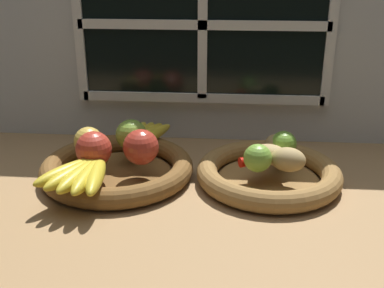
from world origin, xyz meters
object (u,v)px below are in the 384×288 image
object	(u,v)px
banana_bunch_back	(143,135)
potato_large	(270,154)
apple_red_right	(141,147)
potato_small	(288,160)
fruit_bowl_left	(117,168)
lime_far	(284,144)
fruit_bowl_right	(268,174)
chili_pepper	(267,159)
apple_green_back	(131,135)
banana_bunch_front	(82,174)
potato_back	(278,145)
apple_red_front	(94,149)
apple_golden_left	(88,141)
lime_near	(258,158)

from	to	relation	value
banana_bunch_back	potato_large	bearing A→B (deg)	-21.26
apple_red_right	potato_small	size ratio (longest dim) A/B	1.06
fruit_bowl_left	lime_far	distance (cm)	38.08
fruit_bowl_right	lime_far	size ratio (longest dim) A/B	5.42
apple_red_right	chili_pepper	size ratio (longest dim) A/B	0.59
apple_green_back	potato_large	bearing A→B (deg)	-9.80
apple_red_right	banana_bunch_front	size ratio (longest dim) A/B	0.43
fruit_bowl_left	potato_back	size ratio (longest dim) A/B	5.34
apple_green_back	potato_back	bearing A→B (deg)	-0.99
apple_red_front	banana_bunch_front	distance (cm)	7.97
apple_red_front	potato_large	xyz separation A→B (cm)	(37.85, 4.38, -1.71)
banana_bunch_front	chili_pepper	xyz separation A→B (cm)	(37.75, 12.03, -0.58)
apple_golden_left	apple_red_front	bearing A→B (deg)	-63.60
apple_golden_left	banana_bunch_front	size ratio (longest dim) A/B	0.36
apple_green_back	apple_red_front	size ratio (longest dim) A/B	0.94
apple_golden_left	banana_bunch_back	distance (cm)	14.89
potato_small	lime_near	distance (cm)	6.49
banana_bunch_front	potato_large	xyz separation A→B (cm)	(38.23, 12.03, 0.48)
banana_bunch_back	lime_far	bearing A→B (deg)	-12.48
banana_bunch_front	lime_far	xyz separation A→B (cm)	(41.58, 16.34, 1.26)
apple_golden_left	lime_near	size ratio (longest dim) A/B	1.10
apple_red_right	banana_bunch_back	size ratio (longest dim) A/B	0.43
potato_small	chili_pepper	xyz separation A→B (cm)	(-4.03, 3.55, -1.45)
potato_large	apple_golden_left	bearing A→B (deg)	177.91
fruit_bowl_left	banana_bunch_front	bearing A→B (deg)	-108.98
fruit_bowl_left	potato_large	bearing A→B (deg)	0.00
apple_red_right	potato_large	size ratio (longest dim) A/B	0.99
fruit_bowl_left	fruit_bowl_right	size ratio (longest dim) A/B	1.08
apple_golden_left	potato_small	size ratio (longest dim) A/B	0.89
fruit_bowl_left	fruit_bowl_right	bearing A→B (deg)	0.00
potato_back	apple_green_back	bearing A→B (deg)	179.01
fruit_bowl_left	banana_bunch_back	world-z (taller)	banana_bunch_back
banana_bunch_front	chili_pepper	bearing A→B (deg)	17.67
apple_green_back	lime_near	bearing A→B (deg)	-18.74
fruit_bowl_left	lime_near	bearing A→B (deg)	-7.86
apple_golden_left	apple_green_back	xyz separation A→B (cm)	(9.06, 3.99, 0.35)
fruit_bowl_left	apple_red_front	xyz separation A→B (cm)	(-3.76, -4.38, 6.40)
fruit_bowl_right	potato_large	size ratio (longest dim) A/B	4.06
fruit_bowl_right	lime_near	world-z (taller)	lime_near
potato_large	potato_small	distance (cm)	5.04
potato_small	chili_pepper	world-z (taller)	potato_small
potato_small	banana_bunch_front	bearing A→B (deg)	-168.54
apple_green_back	potato_small	world-z (taller)	apple_green_back
potato_large	lime_far	world-z (taller)	lime_far
fruit_bowl_left	apple_green_back	world-z (taller)	apple_green_back
fruit_bowl_left	potato_back	xyz separation A→B (cm)	(36.31, 4.89, 4.97)
lime_near	banana_bunch_back	bearing A→B (deg)	149.54
apple_red_front	potato_small	distance (cm)	41.43
apple_golden_left	lime_near	world-z (taller)	apple_golden_left
potato_back	chili_pepper	size ratio (longest dim) A/B	0.49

